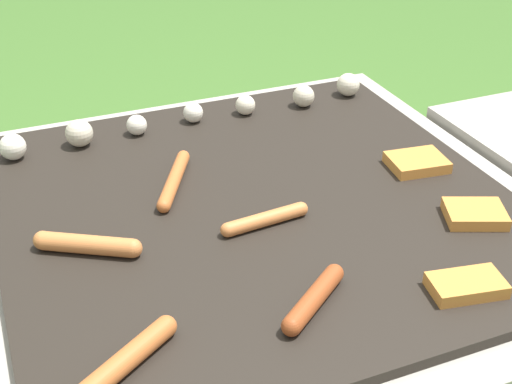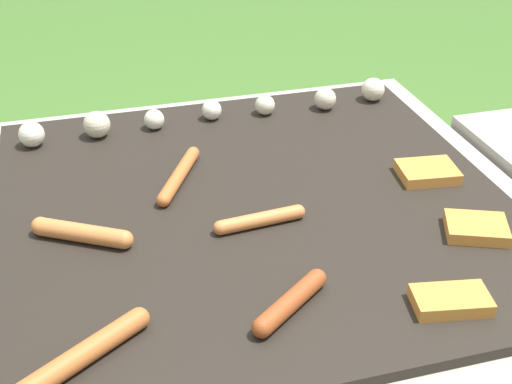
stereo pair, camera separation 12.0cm
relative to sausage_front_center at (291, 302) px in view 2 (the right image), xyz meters
The scene contains 10 objects.
grill 0.37m from the sausage_front_center, 83.91° to the left, with size 0.97×0.97×0.45m.
sausage_mid_right 0.21m from the sausage_front_center, 85.50° to the left, with size 0.16×0.04×0.02m.
sausage_back_left 0.39m from the sausage_front_center, 102.10° to the left, with size 0.11×0.18×0.02m.
sausage_front_right 0.28m from the sausage_front_center, behind, with size 0.18×0.12×0.03m.
sausage_mid_left 0.36m from the sausage_front_center, 137.05° to the left, with size 0.15×0.10×0.03m.
sausage_front_center is the anchor object (origin of this frame).
bread_slice_left 0.45m from the sausage_front_center, 38.68° to the left, with size 0.11×0.09×0.02m.
bread_slice_center 0.22m from the sausage_front_center, 13.67° to the right, with size 0.11×0.08×0.02m.
bread_slice_right 0.35m from the sausage_front_center, 15.78° to the left, with size 0.12×0.11×0.02m.
mushroom_row 0.61m from the sausage_front_center, 88.23° to the left, with size 0.77×0.08×0.05m.
Camera 2 is at (-0.28, -0.99, 1.09)m, focal length 50.00 mm.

